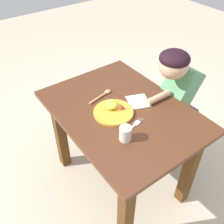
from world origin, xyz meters
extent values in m
plane|color=beige|center=(0.00, 0.00, 0.00)|extent=(8.00, 8.00, 0.00)
cube|color=#532D1A|center=(0.00, 0.00, 0.71)|extent=(1.01, 0.74, 0.03)
cube|color=#513011|center=(-0.41, -0.27, 0.35)|extent=(0.07, 0.07, 0.70)
cube|color=#513011|center=(0.41, -0.27, 0.35)|extent=(0.07, 0.07, 0.70)
cube|color=#513011|center=(-0.41, 0.27, 0.35)|extent=(0.07, 0.07, 0.70)
cube|color=#513011|center=(0.41, 0.27, 0.35)|extent=(0.07, 0.07, 0.70)
cylinder|color=gold|center=(0.00, -0.07, 0.74)|extent=(0.25, 0.25, 0.02)
ellipsoid|color=yellow|center=(-0.04, -0.05, 0.77)|extent=(0.08, 0.08, 0.05)
ellipsoid|color=red|center=(0.02, -0.01, 0.76)|extent=(0.02, 0.03, 0.02)
cube|color=silver|center=(0.18, -0.09, 0.73)|extent=(0.05, 0.13, 0.01)
cube|color=silver|center=(0.15, -0.01, 0.73)|extent=(0.04, 0.04, 0.01)
cylinder|color=silver|center=(0.15, 0.03, 0.73)|extent=(0.01, 0.03, 0.00)
cylinder|color=silver|center=(0.14, 0.03, 0.73)|extent=(0.01, 0.03, 0.00)
cylinder|color=silver|center=(0.13, 0.03, 0.73)|extent=(0.01, 0.03, 0.00)
cylinder|color=tan|center=(-0.18, -0.06, 0.74)|extent=(0.05, 0.15, 0.01)
ellipsoid|color=tan|center=(-0.20, 0.03, 0.74)|extent=(0.04, 0.05, 0.02)
cylinder|color=silver|center=(0.21, -0.14, 0.77)|extent=(0.07, 0.07, 0.09)
cube|color=#474673|center=(0.06, 0.52, 0.27)|extent=(0.21, 0.15, 0.55)
cube|color=#599966|center=(0.06, 0.43, 0.71)|extent=(0.19, 0.30, 0.40)
sphere|color=#D8A884|center=(0.06, 0.34, 0.96)|extent=(0.19, 0.19, 0.19)
ellipsoid|color=black|center=(0.06, 0.34, 1.00)|extent=(0.19, 0.19, 0.10)
cylinder|color=#D8A884|center=(0.06, 0.25, 0.75)|extent=(0.04, 0.19, 0.04)
cube|color=white|center=(0.00, 0.13, 0.73)|extent=(0.18, 0.17, 0.00)
camera|label=1|loc=(0.96, -0.78, 1.76)|focal=41.17mm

